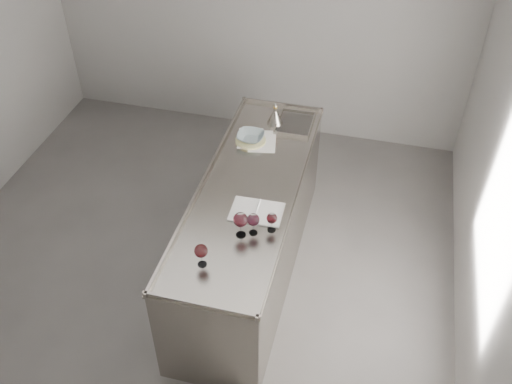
% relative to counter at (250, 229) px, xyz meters
% --- Properties ---
extents(room_shell, '(4.54, 5.04, 2.84)m').
position_rel_counter_xyz_m(room_shell, '(-0.50, -0.30, 0.93)').
color(room_shell, '#54514F').
rests_on(room_shell, ground).
extents(counter, '(0.77, 2.42, 0.97)m').
position_rel_counter_xyz_m(counter, '(0.00, 0.00, 0.00)').
color(counter, gray).
rests_on(counter, ground).
extents(wine_glass_left, '(0.09, 0.09, 0.18)m').
position_rel_counter_xyz_m(wine_glass_left, '(-0.10, -0.86, 0.59)').
color(wine_glass_left, white).
rests_on(wine_glass_left, counter).
extents(wine_glass_middle, '(0.10, 0.10, 0.20)m').
position_rel_counter_xyz_m(wine_glass_middle, '(0.08, -0.52, 0.61)').
color(wine_glass_middle, white).
rests_on(wine_glass_middle, counter).
extents(wine_glass_right, '(0.09, 0.09, 0.18)m').
position_rel_counter_xyz_m(wine_glass_right, '(0.16, -0.48, 0.59)').
color(wine_glass_right, white).
rests_on(wine_glass_right, counter).
extents(wine_glass_small, '(0.08, 0.08, 0.15)m').
position_rel_counter_xyz_m(wine_glass_small, '(0.27, -0.42, 0.58)').
color(wine_glass_small, white).
rests_on(wine_glass_small, counter).
extents(notebook, '(0.39, 0.28, 0.02)m').
position_rel_counter_xyz_m(notebook, '(0.13, -0.27, 0.47)').
color(notebook, silver).
rests_on(notebook, counter).
extents(loose_paper_top, '(0.28, 0.36, 0.00)m').
position_rel_counter_xyz_m(loose_paper_top, '(-0.04, 0.60, 0.47)').
color(loose_paper_top, silver).
rests_on(loose_paper_top, counter).
extents(loose_paper_under, '(0.27, 0.34, 0.00)m').
position_rel_counter_xyz_m(loose_paper_under, '(-0.15, 0.61, 0.47)').
color(loose_paper_under, silver).
rests_on(loose_paper_under, counter).
extents(trivet, '(0.32, 0.32, 0.02)m').
position_rel_counter_xyz_m(trivet, '(-0.14, 0.58, 0.48)').
color(trivet, '#CAC483').
rests_on(trivet, counter).
extents(ceramic_bowl, '(0.23, 0.23, 0.06)m').
position_rel_counter_xyz_m(ceramic_bowl, '(-0.14, 0.58, 0.52)').
color(ceramic_bowl, gray).
rests_on(ceramic_bowl, trivet).
extents(wine_funnel, '(0.14, 0.14, 0.21)m').
position_rel_counter_xyz_m(wine_funnel, '(-0.00, 0.90, 0.53)').
color(wine_funnel, gray).
rests_on(wine_funnel, counter).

